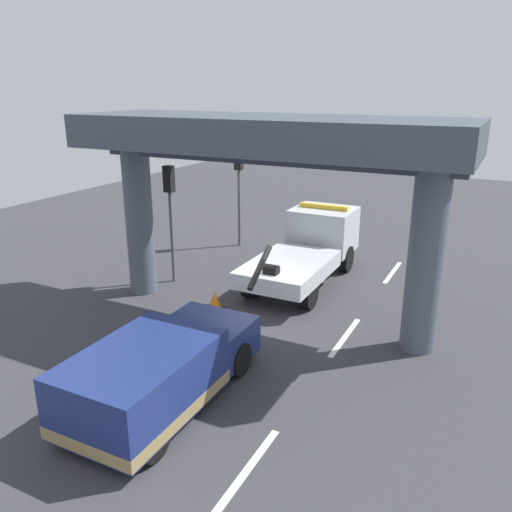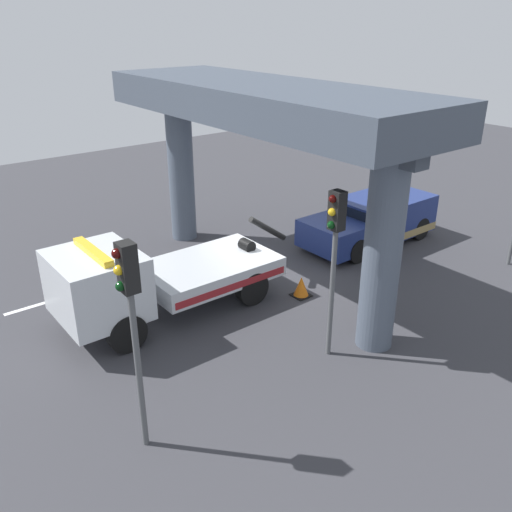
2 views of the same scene
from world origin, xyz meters
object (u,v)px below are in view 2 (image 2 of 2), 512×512
Objects in this scene: tow_truck_white at (148,279)px; traffic_light_mid at (130,305)px; traffic_cone_orange at (301,287)px; traffic_light_far at (335,239)px; towed_van_green at (373,221)px.

traffic_light_mid is at bearing 60.40° from tow_truck_white.
traffic_cone_orange is at bearing -157.97° from traffic_light_mid.
traffic_light_far is at bearing 180.00° from traffic_light_mid.
traffic_light_far is 0.98× the size of traffic_light_mid.
tow_truck_white reaches higher than traffic_cone_orange.
traffic_light_mid reaches higher than traffic_cone_orange.
traffic_cone_orange is at bearing 159.10° from tow_truck_white.
towed_van_green is at bearing -146.95° from traffic_light_far.
towed_van_green is 12.45m from traffic_light_mid.
tow_truck_white is 5.21m from traffic_light_mid.
traffic_cone_orange is (4.96, 1.58, -0.49)m from towed_van_green.
tow_truck_white is 1.73× the size of traffic_light_far.
tow_truck_white is 1.40× the size of towed_van_green.
traffic_light_mid reaches higher than towed_van_green.
tow_truck_white is 4.51m from traffic_cone_orange.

